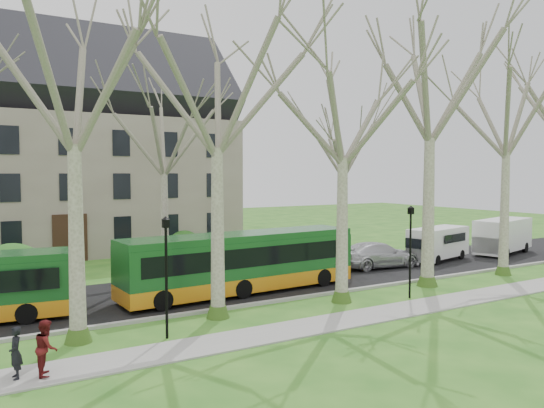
{
  "coord_description": "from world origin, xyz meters",
  "views": [
    {
      "loc": [
        -12.3,
        -19.04,
        5.96
      ],
      "look_at": [
        0.77,
        3.0,
        4.43
      ],
      "focal_mm": 35.0,
      "sensor_mm": 36.0,
      "label": 1
    }
  ],
  "objects": [
    {
      "name": "building",
      "position": [
        -6.0,
        24.0,
        8.07
      ],
      "size": [
        26.5,
        12.2,
        16.0
      ],
      "color": "gray",
      "rests_on": "ground"
    },
    {
      "name": "pedestrian_a",
      "position": [
        -11.04,
        -2.51,
        0.81
      ],
      "size": [
        0.41,
        0.58,
        1.5
      ],
      "primitive_type": "imported",
      "rotation": [
        0.0,
        0.0,
        -1.47
      ],
      "color": "black",
      "rests_on": "sidewalk"
    },
    {
      "name": "lamp_row",
      "position": [
        -0.0,
        -1.0,
        2.57
      ],
      "size": [
        36.22,
        0.22,
        4.3
      ],
      "color": "black",
      "rests_on": "ground"
    },
    {
      "name": "sedan",
      "position": [
        10.06,
        5.7,
        0.85
      ],
      "size": [
        5.63,
        2.73,
        1.58
      ],
      "primitive_type": "imported",
      "rotation": [
        0.0,
        0.0,
        1.47
      ],
      "color": "silver",
      "rests_on": "road"
    },
    {
      "name": "ground",
      "position": [
        0.0,
        0.0,
        0.0
      ],
      "size": [
        120.0,
        120.0,
        0.0
      ],
      "primitive_type": "plane",
      "color": "#29661D",
      "rests_on": "ground"
    },
    {
      "name": "curb",
      "position": [
        0.0,
        1.5,
        0.07
      ],
      "size": [
        80.0,
        0.25,
        0.14
      ],
      "primitive_type": "cube",
      "color": "#A5A39E",
      "rests_on": "ground"
    },
    {
      "name": "road",
      "position": [
        0.0,
        5.5,
        0.03
      ],
      "size": [
        80.0,
        8.0,
        0.06
      ],
      "primitive_type": "cube",
      "color": "black",
      "rests_on": "ground"
    },
    {
      "name": "tree_row_verge",
      "position": [
        0.0,
        0.3,
        7.0
      ],
      "size": [
        49.0,
        7.0,
        14.0
      ],
      "color": "gray",
      "rests_on": "ground"
    },
    {
      "name": "hedges",
      "position": [
        -4.67,
        14.0,
        1.0
      ],
      "size": [
        30.6,
        8.6,
        2.0
      ],
      "color": "#1B5E1E",
      "rests_on": "ground"
    },
    {
      "name": "tree_row_far",
      "position": [
        -1.33,
        11.0,
        6.0
      ],
      "size": [
        33.0,
        7.0,
        12.0
      ],
      "color": "gray",
      "rests_on": "ground"
    },
    {
      "name": "pedestrian_b",
      "position": [
        -10.24,
        -2.66,
        0.87
      ],
      "size": [
        0.74,
        0.88,
        1.62
      ],
      "primitive_type": "imported",
      "rotation": [
        0.0,
        0.0,
        1.4
      ],
      "color": "#5C1516",
      "rests_on": "sidewalk"
    },
    {
      "name": "bus_follow",
      "position": [
        -0.43,
        3.92,
        1.57
      ],
      "size": [
        12.22,
        3.2,
        3.02
      ],
      "primitive_type": null,
      "rotation": [
        0.0,
        0.0,
        0.06
      ],
      "color": "#164F1F",
      "rests_on": "road"
    },
    {
      "name": "sidewalk",
      "position": [
        0.0,
        -2.5,
        0.03
      ],
      "size": [
        70.0,
        2.0,
        0.06
      ],
      "primitive_type": "cube",
      "color": "gray",
      "rests_on": "ground"
    },
    {
      "name": "van_a",
      "position": [
        15.29,
        5.62,
        1.16
      ],
      "size": [
        5.34,
        2.92,
        2.21
      ],
      "primitive_type": null,
      "rotation": [
        0.0,
        0.0,
        0.22
      ],
      "color": "white",
      "rests_on": "road"
    },
    {
      "name": "van_b",
      "position": [
        21.7,
        5.34,
        1.32
      ],
      "size": [
        6.11,
        3.5,
        2.52
      ],
      "primitive_type": null,
      "rotation": [
        0.0,
        0.0,
        0.26
      ],
      "color": "white",
      "rests_on": "road"
    }
  ]
}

